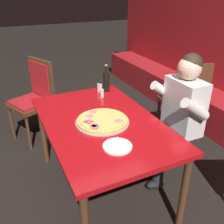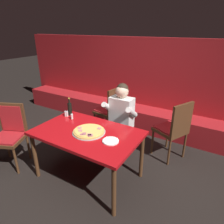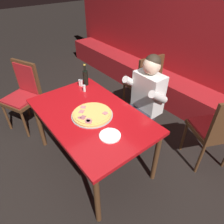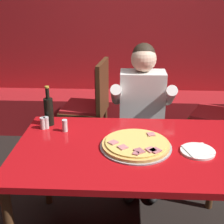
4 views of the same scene
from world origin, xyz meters
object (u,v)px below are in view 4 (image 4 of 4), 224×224
pizza (136,145)px  plate_white_paper (198,151)px  dining_chair_far_left (91,101)px  shaker_red_pepper_flakes (43,124)px  shaker_black_pepper (65,126)px  shaker_oregano (46,123)px  main_dining_table (130,157)px  diner_seated_blue_shirt (142,113)px  beer_bottle (49,110)px

pizza → plate_white_paper: (0.38, -0.04, -0.01)m
dining_chair_far_left → shaker_red_pepper_flakes: bearing=-102.5°
shaker_black_pepper → shaker_oregano: size_ratio=1.00×
main_dining_table → diner_seated_blue_shirt: diner_seated_blue_shirt is taller
main_dining_table → plate_white_paper: bearing=-6.5°
main_dining_table → diner_seated_blue_shirt: size_ratio=1.14×
plate_white_paper → dining_chair_far_left: bearing=121.4°
shaker_black_pepper → beer_bottle: bearing=140.9°
beer_bottle → shaker_oregano: 0.10m
shaker_red_pepper_flakes → shaker_oregano: bearing=24.2°
beer_bottle → diner_seated_blue_shirt: 0.82m
main_dining_table → dining_chair_far_left: 1.32m
pizza → shaker_oregano: 0.68m
shaker_black_pepper → dining_chair_far_left: 1.08m
shaker_red_pepper_flakes → shaker_oregano: 0.02m
shaker_red_pepper_flakes → shaker_oregano: (0.02, 0.01, 0.00)m
shaker_black_pepper → diner_seated_blue_shirt: size_ratio=0.07×
main_dining_table → beer_bottle: 0.69m
plate_white_paper → dining_chair_far_left: dining_chair_far_left is taller
diner_seated_blue_shirt → shaker_black_pepper: bearing=-137.8°
beer_bottle → shaker_red_pepper_flakes: beer_bottle is taller
shaker_black_pepper → shaker_oregano: (-0.14, 0.04, 0.00)m
main_dining_table → diner_seated_blue_shirt: (0.11, 0.71, 0.02)m
shaker_red_pepper_flakes → dining_chair_far_left: (0.23, 1.02, -0.20)m
shaker_black_pepper → dining_chair_far_left: (0.06, 1.05, -0.20)m
main_dining_table → plate_white_paper: 0.42m
diner_seated_blue_shirt → dining_chair_far_left: diner_seated_blue_shirt is taller
diner_seated_blue_shirt → pizza: bearing=-95.7°
shaker_red_pepper_flakes → dining_chair_far_left: size_ratio=0.08×
shaker_oregano → dining_chair_far_left: bearing=78.6°
shaker_oregano → dining_chair_far_left: 1.05m
beer_bottle → shaker_oregano: bearing=-96.3°
beer_bottle → main_dining_table: bearing=-28.4°
beer_bottle → shaker_red_pepper_flakes: 0.11m
pizza → beer_bottle: (-0.62, 0.32, 0.09)m
beer_bottle → dining_chair_far_left: (0.20, 0.95, -0.27)m
main_dining_table → shaker_red_pepper_flakes: 0.67m
plate_white_paper → shaker_black_pepper: 0.90m
pizza → shaker_black_pepper: size_ratio=5.23×
main_dining_table → shaker_oregano: bearing=157.1°
shaker_black_pepper → pizza: bearing=-23.6°
shaker_black_pepper → dining_chair_far_left: dining_chair_far_left is taller
shaker_red_pepper_flakes → shaker_oregano: size_ratio=1.00×
pizza → shaker_red_pepper_flakes: (-0.65, 0.24, 0.02)m
main_dining_table → plate_white_paper: size_ratio=6.92×
pizza → beer_bottle: beer_bottle is taller
pizza → shaker_red_pepper_flakes: shaker_red_pepper_flakes is taller
pizza → shaker_black_pepper: bearing=156.4°
main_dining_table → shaker_black_pepper: (-0.45, 0.21, 0.11)m
shaker_red_pepper_flakes → dining_chair_far_left: dining_chair_far_left is taller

